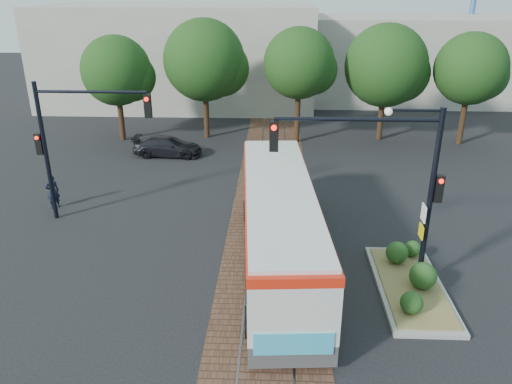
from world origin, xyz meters
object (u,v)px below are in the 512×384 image
(traffic_island, at_px, (411,279))
(signal_pole_main, at_px, (394,172))
(signal_pole_left, at_px, (69,134))
(officer, at_px, (53,191))
(parked_car, at_px, (168,146))
(city_bus, at_px, (279,221))

(traffic_island, relative_size, signal_pole_main, 0.87)
(signal_pole_main, relative_size, signal_pole_left, 1.00)
(signal_pole_left, bearing_deg, officer, 146.98)
(parked_car, bearing_deg, signal_pole_main, -140.48)
(signal_pole_left, bearing_deg, traffic_island, -20.36)
(officer, bearing_deg, signal_pole_main, 121.72)
(city_bus, height_order, signal_pole_left, signal_pole_left)
(city_bus, bearing_deg, officer, 152.49)
(traffic_island, height_order, signal_pole_left, signal_pole_left)
(parked_car, bearing_deg, traffic_island, -138.17)
(city_bus, height_order, officer, city_bus)
(city_bus, xyz_separation_m, officer, (-10.33, 4.51, -0.90))
(city_bus, height_order, parked_car, city_bus)
(signal_pole_main, bearing_deg, officer, 157.05)
(signal_pole_main, xyz_separation_m, signal_pole_left, (-12.23, 4.80, -0.29))
(traffic_island, distance_m, officer, 16.00)
(signal_pole_left, xyz_separation_m, officer, (-1.65, 1.07, -3.07))
(officer, distance_m, parked_car, 8.56)
(officer, relative_size, parked_car, 0.39)
(traffic_island, relative_size, officer, 3.25)
(city_bus, height_order, traffic_island, city_bus)
(signal_pole_main, relative_size, officer, 3.75)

